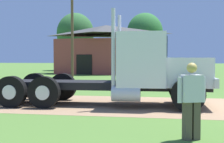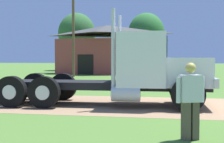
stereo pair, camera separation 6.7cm
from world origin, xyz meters
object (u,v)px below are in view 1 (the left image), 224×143
at_px(shed_building, 106,50).
at_px(visitor_walking_mid, 191,98).
at_px(utility_pole_far, 72,29).
at_px(truck_foreground_white, 134,72).

bearing_deg(shed_building, visitor_walking_mid, -75.59).
bearing_deg(shed_building, utility_pole_far, -106.56).
xyz_separation_m(visitor_walking_mid, utility_pole_far, (-9.47, 22.10, 3.72)).
bearing_deg(utility_pole_far, shed_building, 73.44).
xyz_separation_m(truck_foreground_white, utility_pole_far, (-7.74, 17.38, 3.36)).
height_order(truck_foreground_white, utility_pole_far, utility_pole_far).
bearing_deg(visitor_walking_mid, utility_pole_far, 113.19).
height_order(visitor_walking_mid, utility_pole_far, utility_pole_far).
distance_m(truck_foreground_white, visitor_walking_mid, 5.03).
relative_size(truck_foreground_white, shed_building, 0.72).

